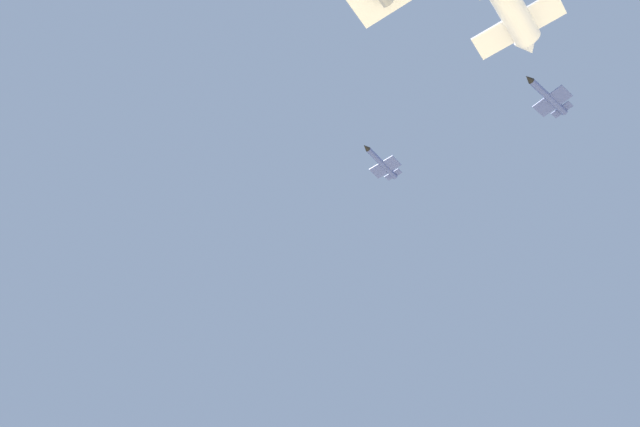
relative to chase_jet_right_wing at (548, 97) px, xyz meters
name	(u,v)px	position (x,y,z in m)	size (l,w,h in m)	color
chase_jet_right_wing	(548,97)	(0.00, 0.00, 0.00)	(15.31, 8.86, 4.00)	#38478C
chase_jet_high_escort	(382,163)	(16.46, -44.72, 14.78)	(14.99, 9.29, 4.00)	#38478C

